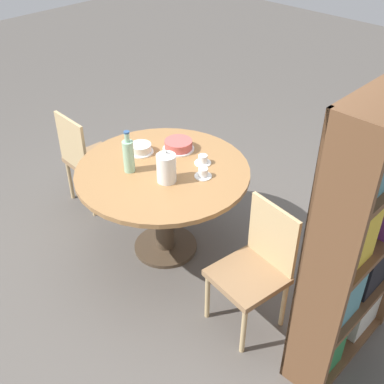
{
  "coord_description": "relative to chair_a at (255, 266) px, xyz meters",
  "views": [
    {
      "loc": [
        1.97,
        2.21,
        2.65
      ],
      "look_at": [
        0.0,
        0.3,
        0.7
      ],
      "focal_mm": 45.0,
      "sensor_mm": 36.0,
      "label": 1
    }
  ],
  "objects": [
    {
      "name": "ground_plane",
      "position": [
        -0.08,
        -0.94,
        -0.47
      ],
      "size": [
        14.0,
        14.0,
        0.0
      ],
      "primitive_type": "plane",
      "color": "#56514C"
    },
    {
      "name": "dining_table",
      "position": [
        -0.08,
        -0.94,
        0.13
      ],
      "size": [
        1.28,
        1.28,
        0.76
      ],
      "color": "#473828",
      "rests_on": "ground_plane"
    },
    {
      "name": "chair_a",
      "position": [
        0.0,
        0.0,
        0.0
      ],
      "size": [
        0.48,
        0.48,
        0.89
      ],
      "rotation": [
        0.0,
        0.0,
        1.42
      ],
      "color": "tan",
      "rests_on": "ground_plane"
    },
    {
      "name": "chair_b",
      "position": [
        -0.05,
        -1.88,
        0.0
      ],
      "size": [
        0.44,
        0.44,
        0.89
      ],
      "rotation": [
        0.0,
        0.0,
        4.67
      ],
      "color": "tan",
      "rests_on": "ground_plane"
    },
    {
      "name": "bookshelf",
      "position": [
        -0.18,
        0.54,
        0.42
      ],
      "size": [
        0.83,
        0.28,
        1.81
      ],
      "rotation": [
        0.0,
        0.0,
        3.14
      ],
      "color": "brown",
      "rests_on": "ground_plane"
    },
    {
      "name": "coffee_pot",
      "position": [
        0.0,
        -0.81,
        0.4
      ],
      "size": [
        0.14,
        0.14,
        0.25
      ],
      "color": "white",
      "rests_on": "dining_table"
    },
    {
      "name": "water_bottle",
      "position": [
        0.1,
        -1.1,
        0.42
      ],
      "size": [
        0.08,
        0.08,
        0.32
      ],
      "color": "#99C6A3",
      "rests_on": "dining_table"
    },
    {
      "name": "cake_main",
      "position": [
        -0.36,
        -1.06,
        0.33
      ],
      "size": [
        0.25,
        0.25,
        0.08
      ],
      "color": "white",
      "rests_on": "dining_table"
    },
    {
      "name": "cake_second",
      "position": [
        -0.12,
        -1.24,
        0.32
      ],
      "size": [
        0.19,
        0.19,
        0.07
      ],
      "color": "white",
      "rests_on": "dining_table"
    },
    {
      "name": "cup_a",
      "position": [
        -0.21,
        -0.66,
        0.32
      ],
      "size": [
        0.13,
        0.13,
        0.07
      ],
      "color": "white",
      "rests_on": "dining_table"
    },
    {
      "name": "cup_b",
      "position": [
        -0.34,
        -0.79,
        0.32
      ],
      "size": [
        0.13,
        0.13,
        0.07
      ],
      "color": "white",
      "rests_on": "dining_table"
    }
  ]
}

